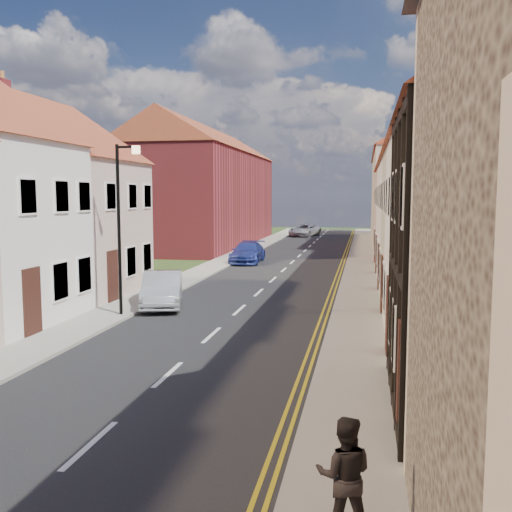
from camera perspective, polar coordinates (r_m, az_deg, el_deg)
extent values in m
cube|color=black|center=(29.51, 1.69, -2.40)|extent=(7.00, 90.00, 0.02)
cube|color=gray|center=(30.50, -6.50, -2.06)|extent=(1.80, 90.00, 0.12)
cube|color=gray|center=(29.13, 10.28, -2.50)|extent=(1.80, 90.00, 0.12)
cube|color=#B9B19C|center=(22.84, 22.63, 2.22)|extent=(8.00, 5.00, 6.00)
cube|color=silver|center=(28.14, 20.41, 2.94)|extent=(8.00, 5.80, 6.00)
cube|color=maroon|center=(26.13, 21.69, 14.12)|extent=(0.60, 0.60, 1.60)
cube|color=silver|center=(33.47, 18.89, 3.42)|extent=(8.00, 5.00, 6.00)
cube|color=maroon|center=(31.80, 19.70, 12.67)|extent=(0.60, 0.60, 1.60)
cube|color=beige|center=(38.82, 17.78, 3.78)|extent=(8.00, 5.80, 6.00)
cube|color=maroon|center=(36.72, 18.48, 11.77)|extent=(0.60, 0.60, 1.60)
cube|color=beige|center=(26.65, -20.73, 2.56)|extent=(8.00, 6.10, 5.80)
cube|color=maroon|center=(24.82, -24.22, 14.00)|extent=(0.60, 0.60, 1.60)
cube|color=#B9B19C|center=(54.02, 15.87, 5.45)|extent=(8.00, 24.00, 8.00)
cube|color=maroon|center=(50.77, -5.11, 5.63)|extent=(8.00, 24.00, 8.00)
cylinder|color=black|center=(20.70, -13.54, 2.50)|extent=(0.12, 0.12, 6.00)
cube|color=black|center=(20.59, -12.84, 10.58)|extent=(0.70, 0.08, 0.08)
cube|color=#FFD899|center=(20.44, -11.92, 10.35)|extent=(0.25, 0.15, 0.28)
imported|color=#A7A8AF|center=(22.70, -9.35, -3.30)|extent=(2.59, 4.41, 1.37)
imported|color=navy|center=(37.02, -0.85, 0.34)|extent=(1.98, 4.63, 1.33)
imported|color=#A4A5AC|center=(61.38, 4.87, 2.60)|extent=(3.47, 5.30, 1.35)
imported|color=black|center=(7.68, 8.84, -20.84)|extent=(0.75, 0.59, 1.51)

